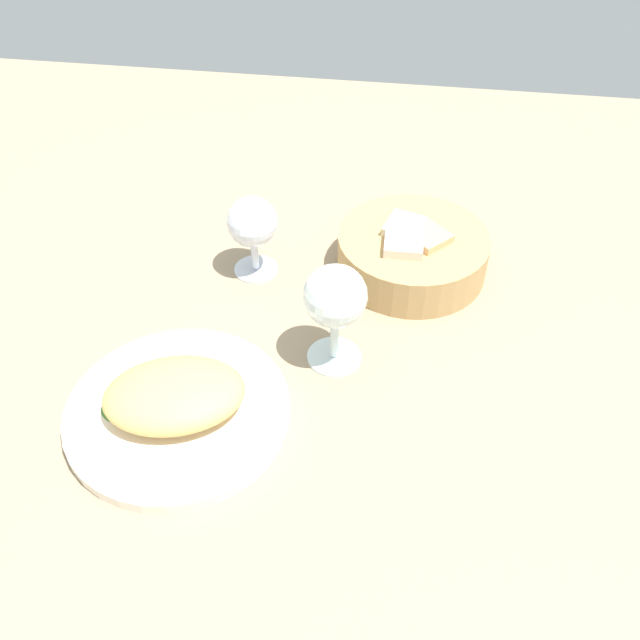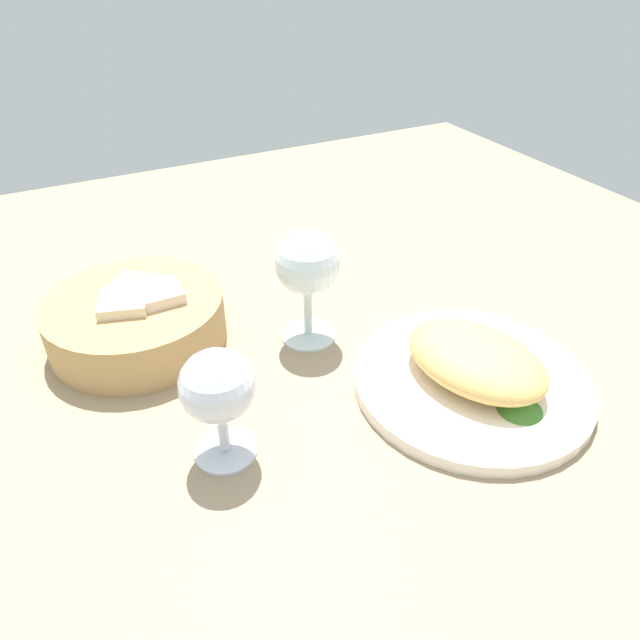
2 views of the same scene
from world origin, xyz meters
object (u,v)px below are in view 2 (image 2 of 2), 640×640
object	(u,v)px
wine_glass_near	(307,268)
wine_glass_far	(218,391)
plate	(471,381)
bread_basket	(137,319)

from	to	relation	value
wine_glass_near	wine_glass_far	bearing A→B (deg)	130.63
plate	wine_glass_near	distance (cm)	20.78
plate	wine_glass_far	distance (cm)	26.55
bread_basket	wine_glass_far	distance (cm)	21.08
plate	bread_basket	bearing A→B (deg)	50.38
plate	bread_basket	distance (cm)	36.99
bread_basket	wine_glass_far	bearing A→B (deg)	-171.90
bread_basket	wine_glass_near	size ratio (longest dim) A/B	1.49
wine_glass_near	plate	bearing A→B (deg)	-144.54
wine_glass_near	wine_glass_far	distance (cm)	19.14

